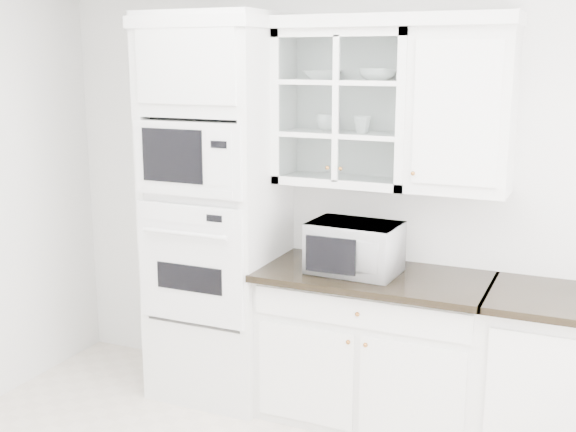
% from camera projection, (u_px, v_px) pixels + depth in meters
% --- Properties ---
extents(room_shell, '(4.00, 3.50, 2.70)m').
position_uv_depth(room_shell, '(252.00, 140.00, 3.20)').
color(room_shell, white).
rests_on(room_shell, ground).
extents(oven_column, '(0.76, 0.68, 2.40)m').
position_uv_depth(oven_column, '(217.00, 211.00, 4.50)').
color(oven_column, white).
rests_on(oven_column, ground).
extents(base_cabinet_run, '(1.32, 0.67, 0.92)m').
position_uv_depth(base_cabinet_run, '(374.00, 346.00, 4.28)').
color(base_cabinet_run, white).
rests_on(base_cabinet_run, ground).
extents(extra_base_cabinet, '(0.72, 0.67, 0.92)m').
position_uv_depth(extra_base_cabinet, '(552.00, 375.00, 3.88)').
color(extra_base_cabinet, white).
rests_on(extra_base_cabinet, ground).
extents(upper_cabinet_glass, '(0.80, 0.33, 0.90)m').
position_uv_depth(upper_cabinet_glass, '(345.00, 108.00, 4.20)').
color(upper_cabinet_glass, white).
rests_on(upper_cabinet_glass, room_shell).
extents(upper_cabinet_solid, '(0.55, 0.33, 0.90)m').
position_uv_depth(upper_cabinet_solid, '(462.00, 111.00, 3.94)').
color(upper_cabinet_solid, white).
rests_on(upper_cabinet_solid, room_shell).
extents(crown_molding, '(2.14, 0.38, 0.07)m').
position_uv_depth(crown_molding, '(328.00, 22.00, 4.12)').
color(crown_molding, white).
rests_on(crown_molding, room_shell).
extents(countertop_microwave, '(0.53, 0.45, 0.29)m').
position_uv_depth(countertop_microwave, '(356.00, 247.00, 4.17)').
color(countertop_microwave, white).
rests_on(countertop_microwave, base_cabinet_run).
extents(bowl_a, '(0.26, 0.26, 0.06)m').
position_uv_depth(bowl_a, '(323.00, 75.00, 4.23)').
color(bowl_a, white).
rests_on(bowl_a, upper_cabinet_glass).
extents(bowl_b, '(0.25, 0.25, 0.07)m').
position_uv_depth(bowl_b, '(378.00, 74.00, 4.09)').
color(bowl_b, white).
rests_on(bowl_b, upper_cabinet_glass).
extents(cup_a, '(0.15, 0.15, 0.10)m').
position_uv_depth(cup_a, '(327.00, 122.00, 4.29)').
color(cup_a, white).
rests_on(cup_a, upper_cabinet_glass).
extents(cup_b, '(0.11, 0.11, 0.10)m').
position_uv_depth(cup_b, '(362.00, 124.00, 4.16)').
color(cup_b, white).
rests_on(cup_b, upper_cabinet_glass).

